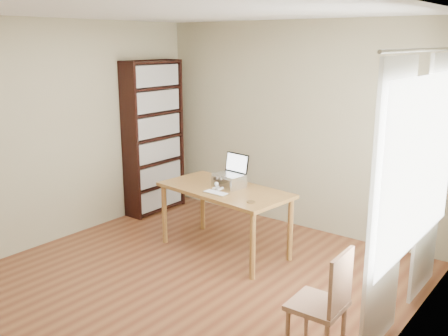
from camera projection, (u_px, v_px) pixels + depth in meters
room at (176, 159)px, 4.55m from camera, size 4.04×4.54×2.64m
bookshelf at (154, 138)px, 6.89m from camera, size 0.30×0.90×2.10m
curtains at (412, 189)px, 4.06m from camera, size 0.03×1.90×2.25m
desk at (225, 196)px, 5.58m from camera, size 1.57×0.90×0.75m
laptop_stand at (229, 180)px, 5.60m from camera, size 0.32×0.25×0.13m
laptop at (232, 169)px, 5.62m from camera, size 0.35×0.30×0.23m
keyboard at (216, 193)px, 5.36m from camera, size 0.28×0.13×0.02m
coaster at (251, 202)px, 5.08m from camera, size 0.09×0.09×0.01m
cat at (229, 180)px, 5.64m from camera, size 0.25×0.49×0.16m
chair at (326, 301)px, 3.70m from camera, size 0.40×0.40×0.88m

